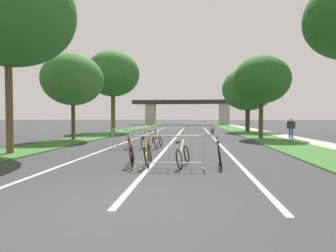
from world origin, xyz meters
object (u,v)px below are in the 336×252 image
bicycle_orange_1 (158,141)px  bicycle_white_4 (183,155)px  bicycle_blue_5 (212,132)px  crowd_barrier_fourth (196,130)px  crowd_barrier_nearest (169,152)px  tree_left_maple_mid (113,74)px  bicycle_black_7 (219,155)px  bicycle_yellow_6 (148,154)px  tree_left_pine_far (7,10)px  bicycle_teal_2 (129,141)px  crowd_barrier_third (150,133)px  tree_right_cypress_far (248,89)px  tree_right_oak_near (261,80)px  crowd_barrier_second (134,139)px  tree_left_pine_near (73,80)px  pedestrian_waiting (291,126)px  bicycle_red_3 (132,154)px  bicycle_silver_0 (147,141)px

bicycle_orange_1 → bicycle_white_4: 5.24m
bicycle_orange_1 → bicycle_blue_5: 9.63m
crowd_barrier_fourth → crowd_barrier_nearest: bearing=-93.9°
tree_left_maple_mid → bicycle_black_7: bearing=-63.3°
crowd_barrier_fourth → bicycle_yellow_6: bearing=-97.0°
crowd_barrier_nearest → crowd_barrier_fourth: bearing=86.1°
tree_left_pine_far → bicycle_teal_2: 8.04m
crowd_barrier_third → bicycle_black_7: bearing=-67.4°
tree_right_cypress_far → bicycle_black_7: size_ratio=4.32×
tree_left_maple_mid → bicycle_blue_5: size_ratio=5.08×
tree_right_oak_near → crowd_barrier_second: size_ratio=2.78×
crowd_barrier_fourth → tree_left_pine_near: bearing=-149.3°
crowd_barrier_second → bicycle_black_7: bearing=-48.6°
tree_left_pine_near → bicycle_yellow_6: tree_left_pine_near is taller
crowd_barrier_third → bicycle_blue_5: 6.48m
crowd_barrier_second → bicycle_orange_1: bearing=22.2°
bicycle_black_7 → crowd_barrier_third: bearing=116.2°
bicycle_white_4 → bicycle_blue_5: 14.14m
bicycle_blue_5 → pedestrian_waiting: (5.59, -2.57, 0.59)m
bicycle_red_3 → bicycle_silver_0: bearing=82.5°
crowd_barrier_third → tree_left_pine_far: bearing=-123.8°
crowd_barrier_second → tree_left_pine_near: bearing=139.2°
crowd_barrier_third → bicycle_orange_1: size_ratio=1.29×
crowd_barrier_nearest → bicycle_blue_5: 14.65m
tree_left_pine_near → crowd_barrier_nearest: 13.02m
tree_right_cypress_far → crowd_barrier_third: tree_right_cypress_far is taller
crowd_barrier_third → crowd_barrier_fourth: size_ratio=1.00×
bicycle_blue_5 → tree_right_oak_near: bearing=-14.6°
tree_right_cypress_far → bicycle_silver_0: (-8.41, -15.88, -4.34)m
tree_right_oak_near → crowd_barrier_third: size_ratio=2.77×
bicycle_white_4 → bicycle_black_7: bicycle_black_7 is taller
bicycle_silver_0 → bicycle_orange_1: size_ratio=0.98×
bicycle_blue_5 → crowd_barrier_third: bearing=-122.8°
bicycle_yellow_6 → bicycle_black_7: 2.39m
pedestrian_waiting → bicycle_silver_0: bearing=-136.7°
bicycle_silver_0 → bicycle_teal_2: size_ratio=1.00×
crowd_barrier_nearest → bicycle_black_7: size_ratio=1.38×
tree_left_pine_far → bicycle_orange_1: tree_left_pine_far is taller
tree_right_cypress_far → tree_left_pine_far: bearing=-126.6°
crowd_barrier_second → tree_right_oak_near: bearing=42.6°
crowd_barrier_nearest → bicycle_teal_2: crowd_barrier_nearest is taller
tree_left_pine_near → bicycle_black_7: bearing=-44.3°
tree_right_oak_near → crowd_barrier_fourth: 6.75m
tree_left_maple_mid → bicycle_yellow_6: tree_left_maple_mid is taller
tree_left_pine_far → crowd_barrier_third: size_ratio=3.85×
tree_right_oak_near → bicycle_silver_0: size_ratio=3.65×
tree_left_maple_mid → bicycle_black_7: tree_left_maple_mid is taller
bicycle_teal_2 → bicycle_red_3: size_ratio=1.05×
tree_left_pine_near → crowd_barrier_nearest: bearing=-51.3°
crowd_barrier_third → bicycle_silver_0: bearing=-81.9°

